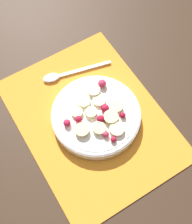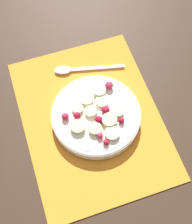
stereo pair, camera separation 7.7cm
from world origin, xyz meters
The scene contains 4 objects.
ground_plane centered at (0.00, 0.00, 0.00)m, with size 3.00×3.00×0.00m, color #382619.
placemat centered at (0.00, 0.00, 0.00)m, with size 0.46×0.35×0.01m.
fruit_bowl centered at (0.01, 0.01, 0.02)m, with size 0.23×0.23×0.05m.
spoon centered at (-0.15, 0.00, 0.01)m, with size 0.06×0.20×0.01m.
Camera 2 is at (0.33, -0.10, 0.74)m, focal length 50.00 mm.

